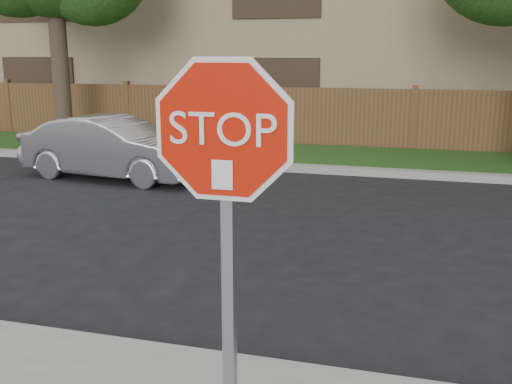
% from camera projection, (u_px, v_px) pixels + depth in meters
% --- Properties ---
extents(ground, '(90.00, 90.00, 0.00)m').
position_uv_depth(ground, '(374.00, 384.00, 4.67)').
color(ground, black).
rests_on(ground, ground).
extents(far_curb, '(70.00, 0.30, 0.15)m').
position_uv_depth(far_curb, '(408.00, 174.00, 12.29)').
color(far_curb, gray).
rests_on(far_curb, ground).
extents(grass_strip, '(70.00, 3.00, 0.12)m').
position_uv_depth(grass_strip, '(410.00, 161.00, 13.84)').
color(grass_strip, '#1E4714').
rests_on(grass_strip, ground).
extents(fence, '(70.00, 0.12, 1.60)m').
position_uv_depth(fence, '(414.00, 121.00, 15.17)').
color(fence, '#52381D').
rests_on(fence, ground).
extents(apartment_building, '(35.20, 9.20, 7.20)m').
position_uv_depth(apartment_building, '(422.00, 20.00, 19.79)').
color(apartment_building, '#9C8461').
rests_on(apartment_building, ground).
extents(stop_sign, '(1.01, 0.13, 2.55)m').
position_uv_depth(stop_sign, '(225.00, 192.00, 3.05)').
color(stop_sign, gray).
rests_on(stop_sign, sidewalk_near).
extents(sedan_left, '(3.99, 1.82, 1.27)m').
position_uv_depth(sedan_left, '(113.00, 148.00, 12.08)').
color(sedan_left, '#B0B1B5').
rests_on(sedan_left, ground).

